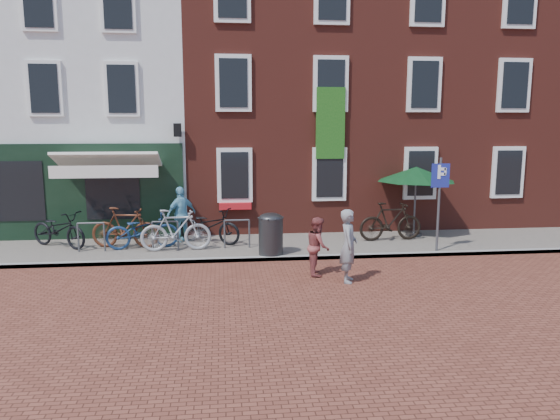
{
  "coord_description": "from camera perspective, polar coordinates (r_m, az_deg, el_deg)",
  "views": [
    {
      "loc": [
        0.11,
        -13.41,
        3.61
      ],
      "look_at": [
        1.69,
        0.89,
        1.22
      ],
      "focal_mm": 33.7,
      "sensor_mm": 36.0,
      "label": 1
    }
  ],
  "objects": [
    {
      "name": "bicycle_3",
      "position": [
        14.8,
        -11.23,
        -2.16
      ],
      "size": [
        1.97,
        0.65,
        1.17
      ],
      "primitive_type": "imported",
      "rotation": [
        0.0,
        0.0,
        1.62
      ],
      "color": "#9C9C9E",
      "rests_on": "sidewalk"
    },
    {
      "name": "litter_bin",
      "position": [
        14.13,
        -1.01,
        -2.36
      ],
      "size": [
        0.66,
        0.66,
        1.21
      ],
      "color": "#2E2E30",
      "rests_on": "sidewalk"
    },
    {
      "name": "parasol",
      "position": [
        16.82,
        14.56,
        4.09
      ],
      "size": [
        2.44,
        2.44,
        2.27
      ],
      "color": "#4C4C4F",
      "rests_on": "sidewalk"
    },
    {
      "name": "bicycle_5",
      "position": [
        16.14,
        11.91,
        -1.22
      ],
      "size": [
        1.97,
        0.65,
        1.17
      ],
      "primitive_type": "imported",
      "rotation": [
        0.0,
        0.0,
        1.62
      ],
      "color": "black",
      "rests_on": "sidewalk"
    },
    {
      "name": "building_brick_mid",
      "position": [
        20.54,
        -1.06,
        13.31
      ],
      "size": [
        6.0,
        8.0,
        10.0
      ],
      "primitive_type": "cube",
      "color": "maroon",
      "rests_on": "ground"
    },
    {
      "name": "bicycle_1",
      "position": [
        15.51,
        -16.46,
        -1.84
      ],
      "size": [
        2.0,
        0.85,
        1.17
      ],
      "primitive_type": "imported",
      "rotation": [
        0.0,
        0.0,
        1.41
      ],
      "color": "#502716",
      "rests_on": "sidewalk"
    },
    {
      "name": "boy",
      "position": [
        12.63,
        4.13,
        -3.92
      ],
      "size": [
        0.59,
        0.72,
        1.4
      ],
      "primitive_type": "imported",
      "rotation": [
        0.0,
        0.0,
        1.49
      ],
      "color": "brown",
      "rests_on": "ground"
    },
    {
      "name": "woman",
      "position": [
        12.09,
        7.46,
        -3.88
      ],
      "size": [
        0.54,
        0.69,
        1.69
      ],
      "primitive_type": "imported",
      "rotation": [
        0.0,
        0.0,
        1.33
      ],
      "color": "gray",
      "rests_on": "ground"
    },
    {
      "name": "parking_sign",
      "position": [
        14.98,
        16.93,
        2.08
      ],
      "size": [
        0.5,
        0.08,
        2.59
      ],
      "color": "#4C4C4F",
      "rests_on": "sidewalk"
    },
    {
      "name": "building_stucco",
      "position": [
        21.06,
        -20.78,
        11.25
      ],
      "size": [
        8.0,
        8.0,
        9.0
      ],
      "primitive_type": "cube",
      "color": "silver",
      "rests_on": "ground"
    },
    {
      "name": "sidewalk",
      "position": [
        15.35,
        -2.83,
        -3.99
      ],
      "size": [
        24.0,
        3.0,
        0.1
      ],
      "primitive_type": "cube",
      "color": "slate",
      "rests_on": "ground"
    },
    {
      "name": "ground",
      "position": [
        13.89,
        -6.59,
        -5.7
      ],
      "size": [
        80.0,
        80.0,
        0.0
      ],
      "primitive_type": "plane",
      "color": "brown"
    },
    {
      "name": "bicycle_4",
      "position": [
        15.58,
        -7.68,
        -1.7
      ],
      "size": [
        2.09,
        1.57,
        1.05
      ],
      "primitive_type": "imported",
      "rotation": [
        0.0,
        0.0,
        1.07
      ],
      "color": "black",
      "rests_on": "sidewalk"
    },
    {
      "name": "building_brick_right",
      "position": [
        21.93,
        15.16,
        12.75
      ],
      "size": [
        6.0,
        8.0,
        10.0
      ],
      "primitive_type": "cube",
      "color": "maroon",
      "rests_on": "ground"
    },
    {
      "name": "bicycle_2",
      "position": [
        15.31,
        -14.7,
        -2.13
      ],
      "size": [
        2.09,
        1.03,
        1.05
      ],
      "primitive_type": "imported",
      "rotation": [
        0.0,
        0.0,
        1.74
      ],
      "color": "navy",
      "rests_on": "sidewalk"
    },
    {
      "name": "cafe_person",
      "position": [
        15.92,
        -10.65,
        -0.44
      ],
      "size": [
        1.02,
        0.9,
        1.65
      ],
      "primitive_type": "imported",
      "rotation": [
        0.0,
        0.0,
        3.77
      ],
      "color": "#70BBD6",
      "rests_on": "sidewalk"
    },
    {
      "name": "bicycle_0",
      "position": [
        16.21,
        -22.87,
        -1.93
      ],
      "size": [
        2.06,
        1.66,
        1.05
      ],
      "primitive_type": "imported",
      "rotation": [
        0.0,
        0.0,
        1.01
      ],
      "color": "black",
      "rests_on": "sidewalk"
    }
  ]
}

